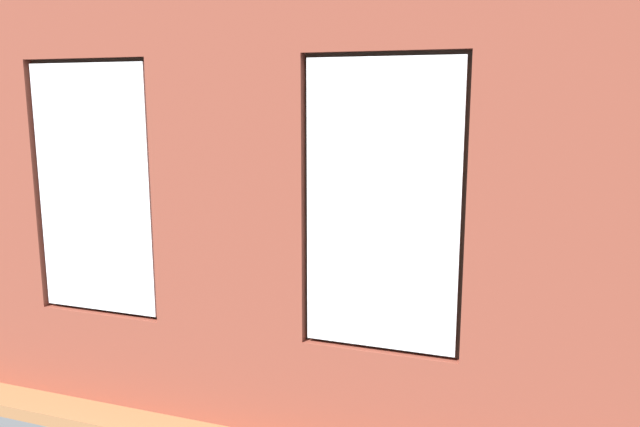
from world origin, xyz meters
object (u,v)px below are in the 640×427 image
(potted_plant_mid_room_small, at_px, (390,264))
(tv_flatscreen, at_px, (132,215))
(candle_jar, at_px, (312,256))
(table_plant_small, at_px, (289,254))
(cup_ceramic, at_px, (354,259))
(papasan_chair, at_px, (325,234))
(coffee_table, at_px, (322,269))
(media_console, at_px, (134,260))
(potted_plant_beside_window_right, at_px, (103,298))
(remote_gray, at_px, (322,263))
(potted_plant_corner_far_left, at_px, (636,385))
(potted_plant_corner_near_left, at_px, (594,220))
(couch_by_window, at_px, (255,345))
(remote_black, at_px, (327,266))
(couch_left, at_px, (590,313))

(potted_plant_mid_room_small, bearing_deg, tv_flatscreen, 6.09)
(candle_jar, height_order, table_plant_small, table_plant_small)
(cup_ceramic, relative_size, candle_jar, 0.87)
(table_plant_small, bearing_deg, papasan_chair, -85.81)
(coffee_table, bearing_deg, papasan_chair, -72.24)
(media_console, height_order, potted_plant_beside_window_right, potted_plant_beside_window_right)
(candle_jar, relative_size, remote_gray, 0.73)
(candle_jar, distance_m, potted_plant_mid_room_small, 0.92)
(potted_plant_corner_far_left, height_order, potted_plant_corner_near_left, potted_plant_corner_near_left)
(couch_by_window, relative_size, remote_gray, 11.84)
(cup_ceramic, height_order, papasan_chair, papasan_chair)
(coffee_table, bearing_deg, table_plant_small, 15.83)
(candle_jar, height_order, remote_gray, candle_jar)
(coffee_table, bearing_deg, potted_plant_mid_room_small, -155.99)
(couch_by_window, bearing_deg, papasan_chair, -79.79)
(candle_jar, distance_m, remote_black, 0.32)
(media_console, bearing_deg, potted_plant_corner_far_left, 157.78)
(papasan_chair, bearing_deg, candle_jar, 103.10)
(papasan_chair, bearing_deg, media_console, 37.36)
(cup_ceramic, distance_m, potted_plant_beside_window_right, 2.93)
(papasan_chair, bearing_deg, potted_plant_mid_room_small, 134.79)
(couch_by_window, xyz_separation_m, candle_jar, (0.34, -2.31, 0.17))
(candle_jar, relative_size, papasan_chair, 0.12)
(couch_by_window, relative_size, coffee_table, 1.59)
(table_plant_small, bearing_deg, couch_left, 173.90)
(remote_black, bearing_deg, table_plant_small, -128.03)
(coffee_table, bearing_deg, potted_plant_corner_near_left, -151.14)
(couch_left, height_order, cup_ceramic, couch_left)
(couch_left, height_order, potted_plant_beside_window_right, potted_plant_beside_window_right)
(remote_gray, distance_m, potted_plant_beside_window_right, 2.64)
(table_plant_small, height_order, tv_flatscreen, tv_flatscreen)
(cup_ceramic, relative_size, potted_plant_corner_near_left, 0.08)
(remote_black, xyz_separation_m, potted_plant_corner_far_left, (-2.92, 2.22, 0.03))
(couch_left, xyz_separation_m, remote_gray, (2.86, -0.45, 0.12))
(cup_ceramic, relative_size, potted_plant_mid_room_small, 0.18)
(couch_by_window, relative_size, media_console, 1.63)
(papasan_chair, relative_size, potted_plant_beside_window_right, 1.03)
(couch_left, xyz_separation_m, papasan_chair, (3.37, -2.02, 0.10))
(potted_plant_mid_room_small, bearing_deg, couch_left, 159.95)
(coffee_table, relative_size, remote_black, 7.43)
(couch_left, height_order, potted_plant_corner_far_left, couch_left)
(couch_by_window, xyz_separation_m, tv_flatscreen, (2.78, -2.19, 0.53))
(tv_flatscreen, bearing_deg, potted_plant_corner_far_left, 157.76)
(table_plant_small, relative_size, papasan_chair, 0.21)
(couch_left, relative_size, tv_flatscreen, 2.06)
(cup_ceramic, xyz_separation_m, papasan_chair, (0.85, -1.44, -0.07))
(remote_gray, bearing_deg, papasan_chair, 133.83)
(couch_by_window, xyz_separation_m, table_plant_small, (0.56, -2.12, 0.22))
(coffee_table, relative_size, cup_ceramic, 11.67)
(remote_gray, bearing_deg, media_console, -153.22)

